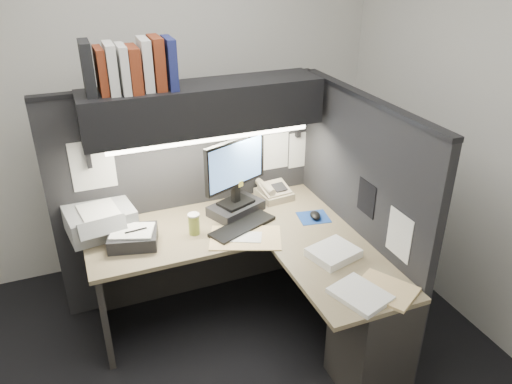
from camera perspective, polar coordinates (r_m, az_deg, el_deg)
floor at (r=3.41m, az=-3.03°, el=-19.26°), size 3.50×3.50×0.00m
wall_back at (r=3.98m, az=-10.76°, el=10.23°), size 3.50×0.04×2.70m
wall_right at (r=3.53m, az=24.47°, el=6.09°), size 0.04×3.00×2.70m
partition_back at (r=3.67m, az=-7.68°, el=-0.28°), size 1.90×0.06×1.60m
partition_right at (r=3.40m, az=11.39°, el=-2.89°), size 0.06×1.50×1.60m
desk at (r=3.23m, az=4.08°, el=-11.77°), size 1.70×1.53×0.73m
overhead_shelf at (r=3.27m, az=-5.97°, el=9.65°), size 1.55×0.34×0.30m
task_light_tube at (r=3.19m, az=-5.10°, el=6.06°), size 1.32×0.04×0.04m
monitor at (r=3.44m, az=-2.35°, el=0.82°), size 0.49×0.35×0.56m
keyboard at (r=3.35m, az=-1.56°, el=-3.95°), size 0.51×0.34×0.02m
mousepad at (r=3.50m, az=6.59°, el=-2.89°), size 0.23×0.22×0.00m
mouse at (r=3.48m, az=6.78°, el=-2.66°), size 0.10×0.13×0.04m
telephone at (r=3.72m, az=2.07°, el=-0.03°), size 0.25×0.26×0.09m
coffee_cup at (r=3.29m, az=-7.10°, el=-3.71°), size 0.09×0.09×0.14m
printer at (r=3.44m, az=-17.41°, el=-3.02°), size 0.47×0.41×0.17m
notebook_stack at (r=3.26m, az=-13.86°, el=-5.11°), size 0.35×0.31×0.09m
open_folder at (r=3.25m, az=-1.21°, el=-5.25°), size 0.53×0.45×0.01m
paper_stack_a at (r=3.09m, az=8.83°, el=-6.89°), size 0.33×0.30×0.05m
paper_stack_b at (r=2.81m, az=11.82°, el=-11.42°), size 0.31×0.35×0.03m
manila_stack at (r=2.89m, az=14.61°, el=-10.75°), size 0.37×0.39×0.02m
binder_row at (r=3.10m, az=-14.23°, el=13.72°), size 0.53×0.26×0.31m
pinned_papers at (r=3.35m, az=0.19°, el=2.06°), size 1.76×1.31×0.51m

